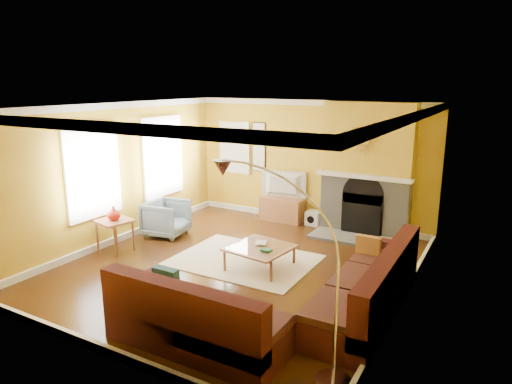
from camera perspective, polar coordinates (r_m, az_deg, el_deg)
The scene contains 27 objects.
floor at distance 7.92m, azimuth -2.20°, elevation -9.32°, with size 5.50×6.00×0.02m, color #512B11.
ceiling at distance 7.30m, azimuth -2.40°, elevation 10.73°, with size 5.50×6.00×0.02m, color white.
wall_back at distance 10.13m, azimuth 6.68°, elevation 3.73°, with size 5.50×0.02×2.70m, color gold.
wall_front at distance 5.28m, azimuth -19.77°, elevation -6.33°, with size 5.50×0.02×2.70m, color gold.
wall_left at distance 9.22m, azimuth -17.08°, elevation 2.23°, with size 0.02×6.00×2.70m, color gold.
wall_right at distance 6.53m, azimuth 18.83°, elevation -2.48°, with size 0.02×6.00×2.70m, color gold.
baseboard at distance 7.89m, azimuth -2.20°, elevation -8.85°, with size 5.50×6.00×0.12m, color white, non-canonical shape.
crown_molding at distance 7.30m, azimuth -2.39°, elevation 10.18°, with size 5.50×6.00×0.12m, color white, non-canonical shape.
window_left_near at distance 10.09m, azimuth -11.66°, elevation 4.37°, with size 0.06×1.22×1.72m, color white.
window_left_far at distance 8.77m, azimuth -19.78°, elevation 2.46°, with size 0.06×1.22×1.72m, color white.
window_back at distance 10.92m, azimuth -2.66°, elevation 5.59°, with size 0.82×0.06×1.22m, color white.
wall_art at distance 10.59m, azimuth 0.37°, elevation 5.63°, with size 0.34×0.04×1.14m, color white.
fireplace at distance 9.50m, azimuth 13.72°, elevation 2.77°, with size 1.80×0.40×2.70m, color gray, non-canonical shape.
mantel at distance 9.29m, azimuth 13.28°, elevation 1.93°, with size 1.92×0.22×0.08m, color white.
hearth at distance 9.32m, azimuth 12.32°, elevation -5.77°, with size 1.80×0.70×0.06m, color gray.
sunburst at distance 9.19m, azimuth 13.53°, elevation 6.21°, with size 0.70×0.04×0.70m, color olive, non-canonical shape.
rug at distance 8.15m, azimuth -1.47°, elevation -8.49°, with size 2.40×1.80×0.02m, color beige.
sectional_sofa at distance 6.48m, azimuth 3.07°, elevation -10.34°, with size 3.03×3.63×0.90m, color #421615, non-canonical shape.
coffee_table at distance 7.79m, azimuth 0.51°, elevation -8.13°, with size 0.96×0.96×0.38m, color white, non-canonical shape.
media_console at distance 10.35m, azimuth 3.28°, elevation -2.13°, with size 0.98×0.44×0.54m, color #9E6139.
tv at distance 10.21m, azimuth 3.33°, elevation 0.91°, with size 1.03×0.14×0.59m, color black.
subwoofer at distance 10.14m, azimuth 7.18°, elevation -3.22°, with size 0.30×0.30×0.30m, color white.
armchair at distance 9.49m, azimuth -11.14°, elevation -3.25°, with size 0.78×0.80×0.73m, color gray.
side_table at distance 8.84m, azimuth -17.16°, elevation -5.26°, with size 0.56×0.56×0.61m, color #9E6139, non-canonical shape.
vase at distance 8.71m, azimuth -17.36°, elevation -2.56°, with size 0.25×0.25×0.26m, color red.
book at distance 7.86m, azimuth -0.07°, elevation -6.34°, with size 0.19×0.25×0.02m, color white.
arc_lamp at distance 4.87m, azimuth 3.24°, elevation -10.01°, with size 1.43×0.36×2.26m, color silver, non-canonical shape.
Camera 1 is at (3.83, -6.20, 3.08)m, focal length 32.00 mm.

